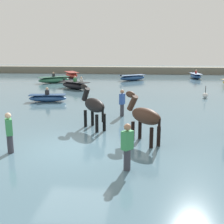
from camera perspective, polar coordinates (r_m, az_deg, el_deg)
ground_plane at (r=10.00m, az=-7.94°, el=-8.68°), size 120.00×120.00×0.00m
water_surface at (r=19.49m, az=-1.16°, el=2.34°), size 90.00×90.00×0.26m
horse_lead_black at (r=11.97m, az=-3.85°, el=1.24°), size 1.47×1.74×2.12m
horse_trailing_dark_bay at (r=10.14m, az=6.66°, el=-1.03°), size 1.50×1.67×2.08m
boat_far_offshore at (r=35.20m, az=16.84°, el=7.13°), size 1.21×3.12×1.07m
boat_mid_channel at (r=31.53m, az=4.25°, el=7.05°), size 3.25×2.89×0.75m
boat_distant_east at (r=35.01m, az=-8.34°, el=7.59°), size 2.69×3.74×0.71m
boat_near_starboard at (r=18.89m, az=-13.10°, el=2.84°), size 2.56×1.14×0.96m
boat_mid_outer at (r=24.79m, az=-7.69°, el=5.51°), size 3.13×2.66×1.11m
boat_near_port at (r=29.77m, az=-11.86°, el=6.52°), size 3.27×2.90×1.11m
person_wading_mid at (r=14.33m, az=2.10°, el=1.58°), size 0.31×0.37×1.63m
person_onlooker_right at (r=9.76m, az=-20.34°, el=-4.51°), size 0.33×0.38×1.63m
person_wading_close at (r=7.88m, az=3.14°, el=-7.76°), size 0.37×0.37×1.63m
channel_buoy at (r=20.85m, az=18.63°, el=3.27°), size 0.39×0.39×0.89m
far_shoreline at (r=41.40m, az=2.46°, el=8.47°), size 80.00×2.40×1.22m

